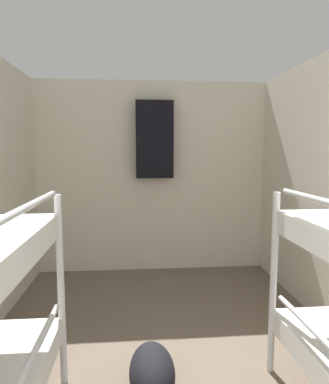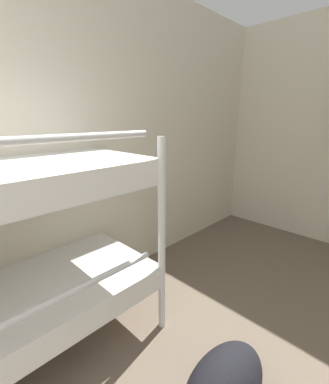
% 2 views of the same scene
% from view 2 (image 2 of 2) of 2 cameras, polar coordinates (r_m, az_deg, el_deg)
% --- Properties ---
extents(wall_left, '(0.06, 4.59, 2.31)m').
position_cam_2_polar(wall_left, '(1.91, -20.38, 10.41)').
color(wall_left, beige).
rests_on(wall_left, ground_plane).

